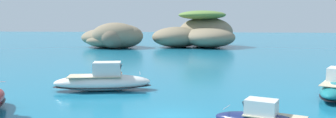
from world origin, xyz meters
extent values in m
plane|color=#197093|center=(0.00, 0.00, 0.00)|extent=(400.00, 400.00, 0.00)
ellipsoid|color=#84755B|center=(1.40, 64.74, 2.61)|extent=(17.33, 18.83, 5.22)
ellipsoid|color=#84755B|center=(-6.75, 65.04, 2.64)|extent=(17.83, 18.05, 5.27)
ellipsoid|color=#84755B|center=(-5.50, 66.44, 2.22)|extent=(11.74, 9.67, 4.44)
ellipsoid|color=#84755B|center=(0.46, 70.21, 3.90)|extent=(20.57, 20.86, 7.81)
ellipsoid|color=olive|center=(-0.43, 67.46, 8.33)|extent=(12.40, 11.28, 2.31)
ellipsoid|color=#84755B|center=(-24.25, 63.16, 2.49)|extent=(20.94, 21.08, 4.98)
ellipsoid|color=#84755B|center=(-21.40, 58.93, 3.18)|extent=(12.93, 11.14, 6.37)
ellipsoid|color=#84755B|center=(-23.84, 60.55, 1.86)|extent=(14.51, 14.86, 3.72)
ellipsoid|color=#756651|center=(-21.42, 57.99, 2.71)|extent=(6.98, 8.88, 5.42)
ellipsoid|color=#84755B|center=(-19.84, 60.63, 2.95)|extent=(12.41, 13.18, 5.90)
ellipsoid|color=white|center=(-7.52, 8.13, 0.76)|extent=(9.36, 4.77, 1.53)
ellipsoid|color=black|center=(-7.52, 8.13, 0.42)|extent=(9.55, 4.86, 0.18)
cube|color=#C6B793|center=(-8.17, 7.97, 1.41)|extent=(5.34, 3.41, 0.06)
cube|color=silver|center=(-7.08, 8.24, 2.07)|extent=(2.89, 2.43, 1.26)
cube|color=#2D4756|center=(-5.84, 8.54, 2.20)|extent=(0.69, 1.77, 0.67)
cylinder|color=silver|center=(-4.12, 8.97, 1.59)|extent=(0.49, 1.84, 0.04)
cube|color=#C6B793|center=(6.35, -2.31, 0.98)|extent=(3.78, 2.70, 0.06)
cube|color=silver|center=(5.61, -2.04, 1.45)|extent=(2.10, 1.85, 0.88)
cube|color=#2D4756|center=(4.78, -1.72, 1.54)|extent=(0.63, 1.22, 0.47)
cylinder|color=silver|center=(3.62, -1.29, 1.16)|extent=(0.50, 1.24, 0.04)
sphere|color=#E54C19|center=(-8.39, 16.96, 0.28)|extent=(0.56, 0.56, 0.56)
cylinder|color=black|center=(-8.39, 16.96, 0.78)|extent=(0.06, 0.06, 1.00)
cone|color=#E54C19|center=(-8.39, 16.96, 1.38)|extent=(0.20, 0.20, 0.20)
camera|label=1|loc=(2.80, -21.91, 6.37)|focal=36.01mm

